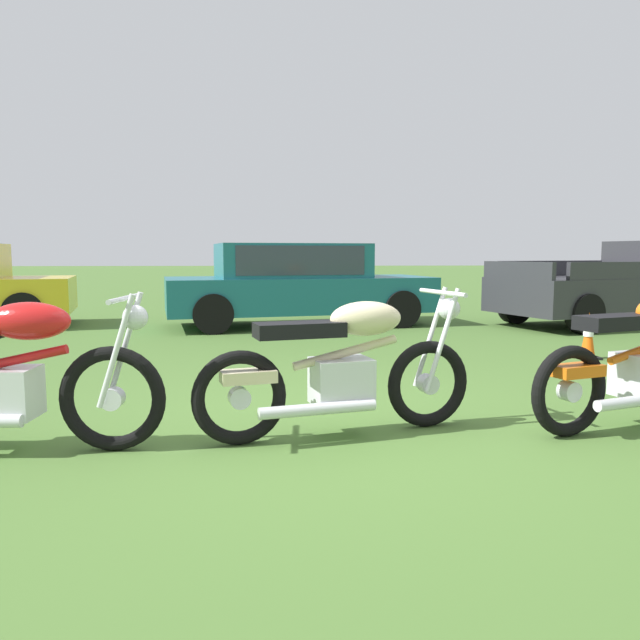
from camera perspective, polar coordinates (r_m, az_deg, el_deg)
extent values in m
plane|color=#476B2D|center=(4.49, 1.45, -10.08)|extent=(120.00, 120.00, 0.00)
torus|color=black|center=(4.15, -18.75, -6.95)|extent=(0.68, 0.12, 0.68)
cylinder|color=silver|center=(4.15, -18.75, -6.95)|extent=(0.14, 0.11, 0.14)
cylinder|color=silver|center=(4.16, -17.74, -2.39)|extent=(0.26, 0.05, 0.72)
cylinder|color=silver|center=(3.99, -18.48, -2.78)|extent=(0.26, 0.05, 0.72)
cube|color=silver|center=(4.40, -27.34, -6.04)|extent=(0.41, 0.32, 0.32)
cylinder|color=red|center=(4.35, -27.12, -3.48)|extent=(0.77, 0.10, 0.22)
ellipsoid|color=red|center=(4.25, -25.48, -0.08)|extent=(0.53, 0.29, 0.24)
cylinder|color=silver|center=(4.02, -17.71, 1.93)|extent=(0.06, 0.64, 0.03)
sphere|color=silver|center=(4.02, -16.84, 0.23)|extent=(0.17, 0.17, 0.16)
torus|color=black|center=(4.54, 10.03, -5.88)|extent=(0.64, 0.24, 0.63)
torus|color=black|center=(4.09, -7.51, -7.19)|extent=(0.64, 0.24, 0.63)
cylinder|color=silver|center=(4.54, 10.03, -5.88)|extent=(0.16, 0.13, 0.14)
cylinder|color=silver|center=(4.09, -7.51, -7.19)|extent=(0.16, 0.13, 0.14)
cylinder|color=silver|center=(4.59, 10.24, -1.55)|extent=(0.27, 0.10, 0.74)
cylinder|color=silver|center=(4.44, 11.34, -1.84)|extent=(0.27, 0.10, 0.74)
cube|color=silver|center=(4.26, 1.99, -5.72)|extent=(0.46, 0.39, 0.32)
cylinder|color=beige|center=(4.23, 2.38, -3.04)|extent=(0.75, 0.25, 0.22)
ellipsoid|color=beige|center=(4.26, 4.29, 0.14)|extent=(0.57, 0.38, 0.24)
cube|color=black|center=(4.10, -1.92, -0.91)|extent=(0.64, 0.38, 0.10)
cube|color=beige|center=(4.07, -6.71, -5.22)|extent=(0.39, 0.26, 0.08)
cylinder|color=silver|center=(4.50, 11.31, 2.52)|extent=(0.19, 0.63, 0.03)
sphere|color=silver|center=(4.54, 11.94, 1.02)|extent=(0.19, 0.19, 0.16)
cylinder|color=silver|center=(4.07, -0.17, -8.29)|extent=(0.79, 0.28, 0.08)
torus|color=black|center=(4.57, 22.20, -6.15)|extent=(0.63, 0.29, 0.64)
cylinder|color=silver|center=(4.57, 22.20, -6.15)|extent=(0.16, 0.14, 0.14)
cube|color=black|center=(4.80, 25.91, -0.18)|extent=(0.65, 0.42, 0.10)
cube|color=orange|center=(4.58, 22.80, -4.35)|extent=(0.40, 0.29, 0.08)
cylinder|color=silver|center=(4.84, 27.67, -6.68)|extent=(0.78, 0.33, 0.08)
cylinder|color=black|center=(12.62, -24.83, 1.36)|extent=(0.67, 0.36, 0.64)
cylinder|color=black|center=(11.01, -25.92, 0.68)|extent=(0.67, 0.36, 0.64)
cube|color=#19606B|center=(10.77, -1.91, 2.42)|extent=(4.83, 2.61, 0.60)
cube|color=#19606B|center=(10.71, -2.71, 5.50)|extent=(2.78, 2.03, 0.60)
cube|color=#2D3842|center=(10.71, -2.71, 5.61)|extent=(2.42, 1.99, 0.48)
cylinder|color=black|center=(12.01, 4.60, 1.70)|extent=(0.67, 0.34, 0.64)
cylinder|color=black|center=(10.51, 7.59, 1.02)|extent=(0.67, 0.34, 0.64)
cylinder|color=black|center=(11.34, -10.71, 1.34)|extent=(0.67, 0.34, 0.64)
cylinder|color=black|center=(9.73, -9.95, 0.57)|extent=(0.67, 0.34, 0.64)
cube|color=#2D2D33|center=(12.40, 27.05, 2.24)|extent=(5.53, 3.31, 0.60)
cube|color=#2D2D33|center=(12.23, 21.14, 4.53)|extent=(2.52, 0.90, 0.28)
cube|color=#2D2D33|center=(11.08, 27.01, 4.14)|extent=(2.52, 0.90, 0.28)
cube|color=#2D2D33|center=(10.56, 17.91, 4.44)|extent=(0.60, 1.60, 0.28)
cylinder|color=black|center=(11.65, 17.71, 1.28)|extent=(0.68, 0.41, 0.64)
cylinder|color=black|center=(10.45, 23.46, 0.53)|extent=(0.68, 0.41, 0.64)
cone|color=#EA590F|center=(8.02, 23.72, -1.35)|extent=(0.18, 0.18, 0.56)
cube|color=black|center=(8.05, 23.64, -3.21)|extent=(0.25, 0.25, 0.03)
cylinder|color=white|center=(8.01, 23.73, -1.15)|extent=(0.12, 0.12, 0.07)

